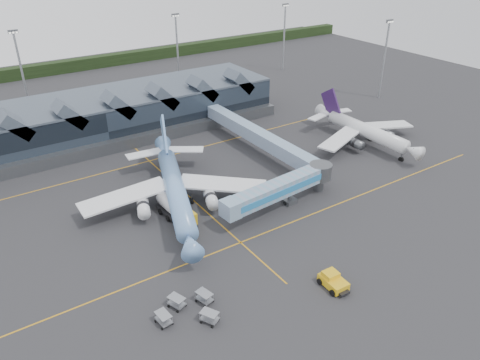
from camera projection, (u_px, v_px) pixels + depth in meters
ground at (215, 220)px, 81.50m from camera, size 260.00×260.00×0.00m
taxi_stripes at (188, 196)px, 88.82m from camera, size 120.00×60.00×0.01m
tree_line_far at (51, 68)px, 161.08m from camera, size 260.00×4.00×4.00m
terminal at (94, 118)px, 111.38m from camera, size 90.00×22.25×12.52m
light_masts at (164, 58)px, 131.74m from camera, size 132.40×42.56×22.45m
main_airliner at (175, 187)px, 84.18m from camera, size 32.77×38.56×12.76m
regional_jet at (363, 130)px, 108.88m from camera, size 28.66×31.08×10.71m
jet_bridge at (286, 186)px, 83.95m from camera, size 25.15×5.80×5.67m
fuel_truck at (175, 209)px, 80.81m from camera, size 3.61×10.66×3.55m
pushback_tug at (333, 281)px, 66.02m from camera, size 3.13×4.78×2.06m
baggage_carts at (189, 308)px, 61.40m from camera, size 8.13×7.47×1.60m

